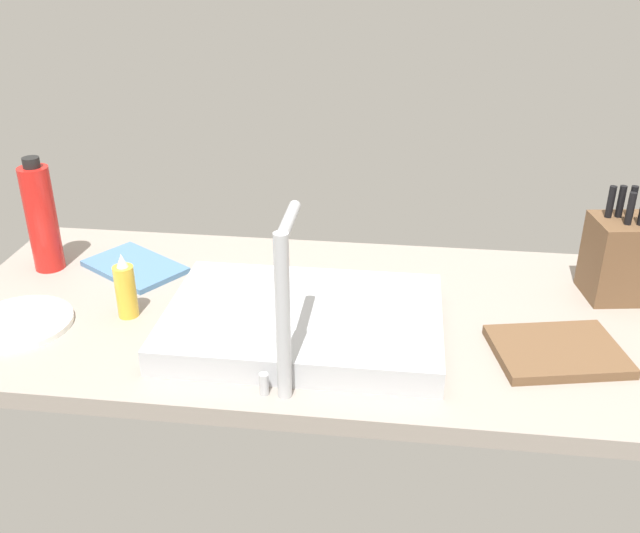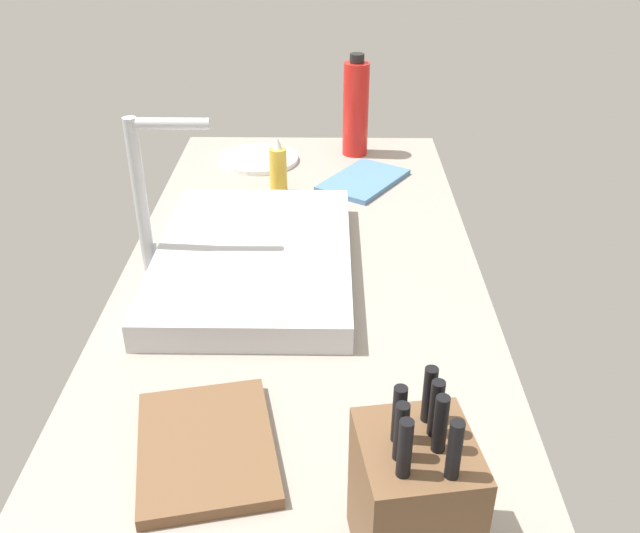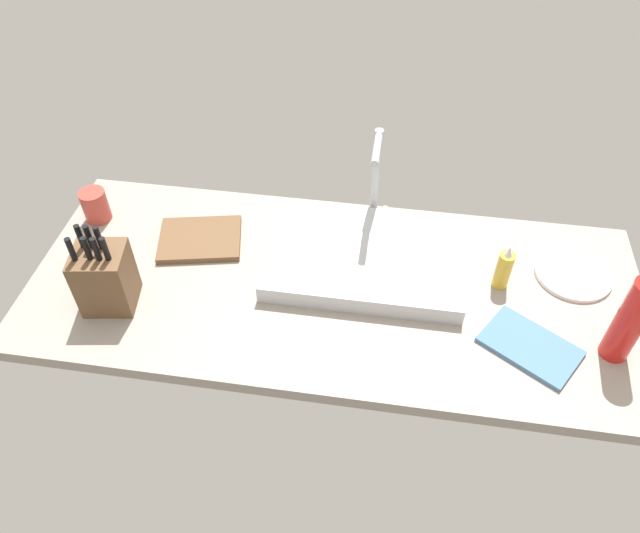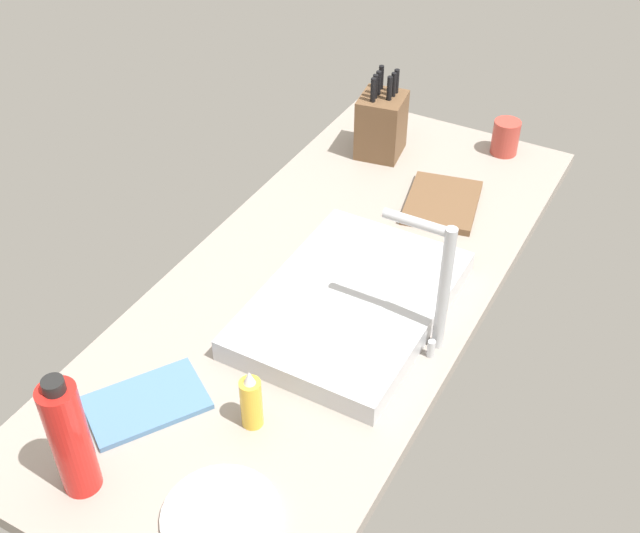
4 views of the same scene
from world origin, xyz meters
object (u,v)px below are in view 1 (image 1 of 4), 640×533
(dish_towel, at_px, (135,267))
(dinner_plate, at_px, (20,323))
(faucet, at_px, (283,300))
(soap_bottle, at_px, (126,289))
(water_bottle, at_px, (41,218))
(knife_block, at_px, (621,257))
(sink_basin, at_px, (304,321))
(cutting_board, at_px, (557,351))

(dish_towel, bearing_deg, dinner_plate, 62.77)
(faucet, bearing_deg, dish_towel, -44.41)
(faucet, xyz_separation_m, soap_bottle, (0.35, -0.21, -0.12))
(faucet, relative_size, dinner_plate, 1.47)
(dish_towel, bearing_deg, water_bottle, 4.63)
(knife_block, xyz_separation_m, dinner_plate, (1.18, 0.27, -0.08))
(sink_basin, relative_size, dish_towel, 2.36)
(faucet, relative_size, soap_bottle, 2.17)
(dinner_plate, distance_m, dish_towel, 0.30)
(cutting_board, distance_m, soap_bottle, 0.83)
(faucet, height_order, soap_bottle, faucet)
(soap_bottle, relative_size, water_bottle, 0.53)
(knife_block, distance_m, soap_bottle, 1.00)
(water_bottle, distance_m, dinner_plate, 0.28)
(soap_bottle, height_order, water_bottle, water_bottle)
(cutting_board, xyz_separation_m, dish_towel, (0.89, -0.24, -0.00))
(sink_basin, relative_size, cutting_board, 2.30)
(faucet, height_order, cutting_board, faucet)
(sink_basin, height_order, soap_bottle, soap_bottle)
(knife_block, height_order, soap_bottle, knife_block)
(sink_basin, height_order, water_bottle, water_bottle)
(faucet, height_order, dish_towel, faucet)
(dinner_plate, bearing_deg, cutting_board, -178.73)
(knife_block, relative_size, cutting_board, 1.05)
(dinner_plate, height_order, dish_towel, same)
(faucet, distance_m, water_bottle, 0.72)
(sink_basin, height_order, cutting_board, sink_basin)
(sink_basin, relative_size, faucet, 1.75)
(water_bottle, height_order, dinner_plate, water_bottle)
(sink_basin, relative_size, soap_bottle, 3.81)
(knife_block, relative_size, water_bottle, 0.91)
(soap_bottle, bearing_deg, cutting_board, 177.11)
(cutting_board, bearing_deg, water_bottle, -11.80)
(soap_bottle, height_order, dish_towel, soap_bottle)
(faucet, bearing_deg, soap_bottle, -30.28)
(sink_basin, distance_m, cutting_board, 0.47)
(soap_bottle, bearing_deg, dinner_plate, 18.07)
(water_bottle, relative_size, dinner_plate, 1.29)
(sink_basin, xyz_separation_m, knife_block, (-0.62, -0.23, 0.06))
(cutting_board, height_order, dinner_plate, cutting_board)
(water_bottle, bearing_deg, knife_block, -178.89)
(knife_block, xyz_separation_m, dish_towel, (1.04, 0.01, -0.08))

